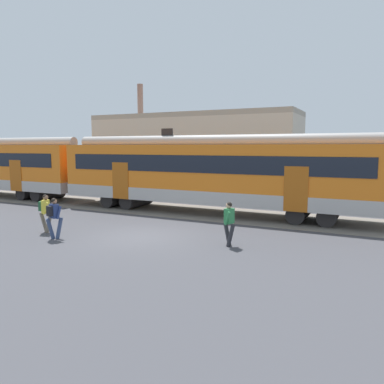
% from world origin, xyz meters
% --- Properties ---
extents(ground_plane, '(160.00, 160.00, 0.00)m').
position_xyz_m(ground_plane, '(0.00, 0.00, 0.00)').
color(ground_plane, '#424247').
extents(track_bed, '(80.00, 4.40, 0.01)m').
position_xyz_m(track_bed, '(-10.58, 6.27, 0.01)').
color(track_bed, slate).
rests_on(track_bed, ground).
extents(pedestrian_yellow, '(0.71, 0.51, 1.67)m').
position_xyz_m(pedestrian_yellow, '(-4.07, -1.19, 0.99)').
color(pedestrian_yellow, '#6B6051').
rests_on(pedestrian_yellow, ground).
extents(pedestrian_navy, '(0.61, 0.61, 1.67)m').
position_xyz_m(pedestrian_navy, '(-2.85, -1.88, 0.99)').
color(pedestrian_navy, navy).
rests_on(pedestrian_navy, ground).
extents(pedestrian_green, '(0.60, 0.62, 1.67)m').
position_xyz_m(pedestrian_green, '(3.81, 0.21, 0.96)').
color(pedestrian_green, '#28282D').
rests_on(pedestrian_green, ground).
extents(background_building, '(17.43, 5.00, 9.20)m').
position_xyz_m(background_building, '(-5.28, 15.87, 3.21)').
color(background_building, beige).
rests_on(background_building, ground).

